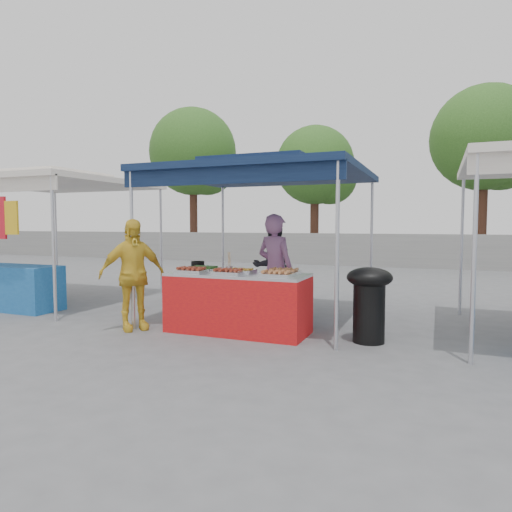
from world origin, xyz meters
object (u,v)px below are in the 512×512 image
at_px(vendor_table, 238,303).
at_px(customer_person, 132,275).
at_px(vendor_woman, 275,270).
at_px(helper_man, 273,266).
at_px(cooking_pot, 198,265).
at_px(wok_burner, 369,298).

distance_m(vendor_table, customer_person, 1.60).
relative_size(vendor_woman, customer_person, 1.05).
xyz_separation_m(vendor_woman, helper_man, (-0.51, 1.30, -0.08)).
height_order(vendor_table, helper_man, helper_man).
distance_m(cooking_pot, wok_burner, 2.67).
xyz_separation_m(wok_burner, helper_man, (-1.99, 1.83, 0.18)).
xyz_separation_m(cooking_pot, helper_man, (0.65, 1.64, -0.14)).
bearing_deg(vendor_table, cooking_pot, 158.31).
bearing_deg(cooking_pot, customer_person, -132.25).
height_order(cooking_pot, wok_burner, wok_burner).
height_order(wok_burner, vendor_woman, vendor_woman).
xyz_separation_m(vendor_table, cooking_pot, (-0.82, 0.33, 0.49)).
bearing_deg(cooking_pot, wok_burner, -4.09).
height_order(vendor_table, wok_burner, wok_burner).
xyz_separation_m(helper_man, customer_person, (-1.32, -2.38, 0.04)).
bearing_deg(vendor_table, helper_man, 95.16).
bearing_deg(vendor_woman, vendor_table, 80.73).
bearing_deg(vendor_table, vendor_woman, 64.08).
distance_m(cooking_pot, vendor_woman, 1.20).
distance_m(helper_man, customer_person, 2.72).
height_order(vendor_woman, helper_man, vendor_woman).
bearing_deg(vendor_woman, helper_man, -52.02).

